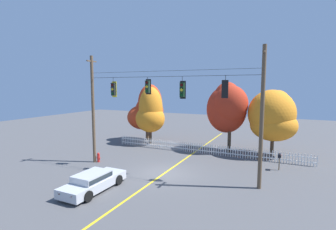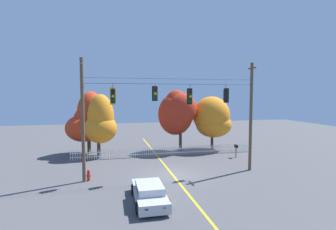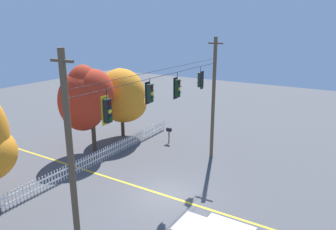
# 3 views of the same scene
# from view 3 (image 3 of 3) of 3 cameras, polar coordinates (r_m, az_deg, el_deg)

# --- Properties ---
(ground) EXTENTS (80.00, 80.00, 0.00)m
(ground) POSITION_cam_3_polar(r_m,az_deg,el_deg) (19.23, -0.55, -14.33)
(ground) COLOR #4C4C4F
(lane_centerline_stripe) EXTENTS (0.16, 36.00, 0.01)m
(lane_centerline_stripe) POSITION_cam_3_polar(r_m,az_deg,el_deg) (19.22, -0.55, -14.32)
(lane_centerline_stripe) COLOR gold
(lane_centerline_stripe) RESTS_ON ground
(signal_support_span) EXTENTS (13.59, 1.10, 8.95)m
(signal_support_span) POSITION_cam_3_polar(r_m,az_deg,el_deg) (17.39, -0.59, -1.17)
(signal_support_span) COLOR brown
(signal_support_span) RESTS_ON ground
(traffic_signal_eastbound_side) EXTENTS (0.43, 0.38, 1.55)m
(traffic_signal_eastbound_side) POSITION_cam_3_polar(r_m,az_deg,el_deg) (13.46, -10.92, 0.76)
(traffic_signal_eastbound_side) COLOR black
(traffic_signal_westbound_side) EXTENTS (0.43, 0.38, 1.29)m
(traffic_signal_westbound_side) POSITION_cam_3_polar(r_m,az_deg,el_deg) (15.80, -3.33, 3.97)
(traffic_signal_westbound_side) COLOR black
(traffic_signal_northbound_secondary) EXTENTS (0.43, 0.38, 1.57)m
(traffic_signal_northbound_secondary) POSITION_cam_3_polar(r_m,az_deg,el_deg) (18.14, 1.67, 4.84)
(traffic_signal_northbound_secondary) COLOR black
(traffic_signal_southbound_primary) EXTENTS (0.43, 0.38, 1.46)m
(traffic_signal_southbound_primary) POSITION_cam_3_polar(r_m,az_deg,el_deg) (20.75, 5.88, 6.34)
(traffic_signal_southbound_primary) COLOR black
(white_picket_fence) EXTENTS (18.98, 0.06, 0.97)m
(white_picket_fence) POSITION_cam_3_polar(r_m,az_deg,el_deg) (23.41, -13.21, -7.69)
(white_picket_fence) COLOR white
(white_picket_fence) RESTS_ON ground
(autumn_oak_far_east) EXTENTS (4.18, 3.76, 6.90)m
(autumn_oak_far_east) POSITION_cam_3_polar(r_m,az_deg,el_deg) (24.86, -14.60, 3.16)
(autumn_oak_far_east) COLOR #473828
(autumn_oak_far_east) RESTS_ON ground
(autumn_maple_far_west) EXTENTS (4.41, 4.15, 6.16)m
(autumn_maple_far_west) POSITION_cam_3_polar(r_m,az_deg,el_deg) (28.01, -8.30, 3.29)
(autumn_maple_far_west) COLOR #473828
(autumn_maple_far_west) RESTS_ON ground
(roadside_mailbox) EXTENTS (0.25, 0.44, 1.31)m
(roadside_mailbox) POSITION_cam_3_polar(r_m,az_deg,el_deg) (26.89, 0.17, -2.83)
(roadside_mailbox) COLOR brown
(roadside_mailbox) RESTS_ON ground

